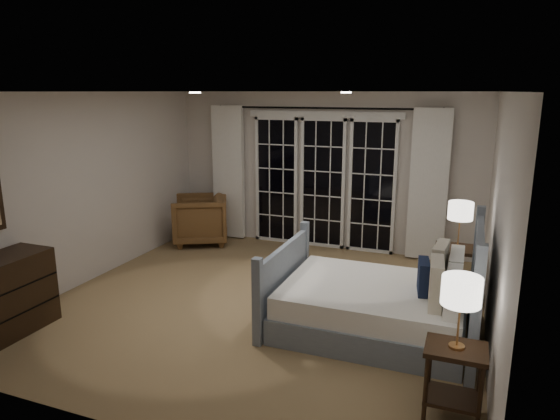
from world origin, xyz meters
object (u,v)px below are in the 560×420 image
(nightstand_right, at_px, (456,266))
(lamp_right, at_px, (461,211))
(armchair, at_px, (200,219))
(bed, at_px, (379,304))
(lamp_left, at_px, (461,292))
(nightstand_left, at_px, (454,372))

(nightstand_right, bearing_deg, lamp_right, 14.04)
(nightstand_right, xyz_separation_m, armchair, (-4.11, 0.99, -0.05))
(armchair, bearing_deg, nightstand_right, 49.56)
(bed, distance_m, lamp_left, 1.65)
(bed, distance_m, nightstand_right, 1.35)
(bed, distance_m, nightstand_left, 1.48)
(bed, bearing_deg, armchair, 147.90)
(nightstand_right, bearing_deg, nightstand_left, -87.98)
(lamp_left, bearing_deg, nightstand_right, 92.02)
(lamp_left, bearing_deg, nightstand_left, -153.43)
(nightstand_right, distance_m, lamp_left, 2.46)
(bed, relative_size, nightstand_right, 3.04)
(nightstand_right, bearing_deg, armchair, 166.50)
(nightstand_right, bearing_deg, bed, -122.32)
(nightstand_left, relative_size, lamp_right, 1.07)
(nightstand_right, height_order, lamp_right, lamp_right)
(nightstand_right, distance_m, armchair, 4.22)
(bed, height_order, armchair, bed)
(lamp_left, xyz_separation_m, lamp_right, (-0.08, 2.38, 0.07))
(nightstand_left, height_order, armchair, armchair)
(lamp_right, height_order, armchair, lamp_right)
(nightstand_left, relative_size, lamp_left, 1.05)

